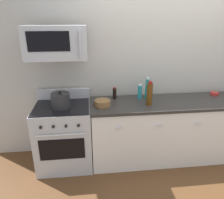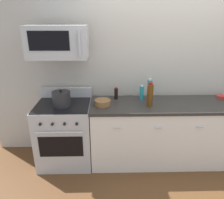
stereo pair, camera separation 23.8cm
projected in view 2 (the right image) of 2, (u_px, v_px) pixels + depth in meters
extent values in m
plane|color=brown|center=(167.00, 158.00, 3.27)|extent=(6.49, 6.49, 0.00)
cube|color=#B7B2A8|center=(168.00, 67.00, 3.16)|extent=(5.41, 0.10, 2.70)
cube|color=silver|center=(170.00, 133.00, 3.11)|extent=(2.29, 0.62, 0.88)
cube|color=#2D2B28|center=(173.00, 105.00, 2.94)|extent=(2.32, 0.65, 0.04)
cube|color=black|center=(173.00, 168.00, 2.99)|extent=(2.29, 0.02, 0.10)
cylinder|color=silver|center=(117.00, 128.00, 2.69)|extent=(0.10, 0.02, 0.02)
cylinder|color=silver|center=(159.00, 127.00, 2.70)|extent=(0.10, 0.02, 0.02)
cylinder|color=silver|center=(200.00, 127.00, 2.71)|extent=(0.10, 0.02, 0.02)
cube|color=#B7BABF|center=(65.00, 134.00, 3.07)|extent=(0.76, 0.64, 0.91)
cube|color=black|center=(61.00, 147.00, 2.77)|extent=(0.58, 0.01, 0.30)
cylinder|color=#B7BABF|center=(59.00, 133.00, 2.66)|extent=(0.61, 0.02, 0.02)
cube|color=#B7BABF|center=(66.00, 93.00, 3.15)|extent=(0.76, 0.06, 0.16)
cube|color=black|center=(63.00, 105.00, 2.90)|extent=(0.73, 0.61, 0.01)
cylinder|color=black|center=(40.00, 124.00, 2.63)|extent=(0.04, 0.02, 0.04)
cylinder|color=black|center=(52.00, 124.00, 2.64)|extent=(0.04, 0.02, 0.04)
cylinder|color=black|center=(65.00, 124.00, 2.64)|extent=(0.04, 0.02, 0.04)
cylinder|color=black|center=(77.00, 124.00, 2.64)|extent=(0.04, 0.02, 0.04)
cube|color=#B7BABF|center=(58.00, 42.00, 2.65)|extent=(0.74, 0.40, 0.40)
cube|color=black|center=(49.00, 41.00, 2.44)|extent=(0.48, 0.01, 0.22)
cube|color=#B7BABF|center=(80.00, 44.00, 2.45)|extent=(0.02, 0.04, 0.30)
cylinder|color=teal|center=(142.00, 93.00, 3.04)|extent=(0.06, 0.06, 0.20)
cylinder|color=white|center=(142.00, 86.00, 3.00)|extent=(0.04, 0.04, 0.02)
cylinder|color=black|center=(116.00, 94.00, 3.07)|extent=(0.05, 0.05, 0.16)
cylinder|color=maroon|center=(116.00, 88.00, 3.04)|extent=(0.03, 0.03, 0.02)
cylinder|color=#197F7A|center=(149.00, 90.00, 3.00)|extent=(0.06, 0.06, 0.30)
cylinder|color=beige|center=(150.00, 79.00, 2.94)|extent=(0.04, 0.04, 0.03)
cylinder|color=#59330F|center=(150.00, 96.00, 2.79)|extent=(0.08, 0.08, 0.30)
cylinder|color=maroon|center=(151.00, 84.00, 2.73)|extent=(0.05, 0.05, 0.03)
cylinder|color=brown|center=(102.00, 103.00, 2.86)|extent=(0.22, 0.22, 0.08)
torus|color=brown|center=(102.00, 100.00, 2.85)|extent=(0.22, 0.22, 0.01)
cylinder|color=brown|center=(103.00, 105.00, 2.87)|extent=(0.12, 0.12, 0.01)
cylinder|color=#B72D28|center=(221.00, 97.00, 3.12)|extent=(0.12, 0.12, 0.04)
torus|color=#B72D28|center=(221.00, 96.00, 3.11)|extent=(0.12, 0.12, 0.01)
cylinder|color=#B72D28|center=(221.00, 98.00, 3.13)|extent=(0.07, 0.07, 0.01)
cylinder|color=#262628|center=(61.00, 99.00, 2.82)|extent=(0.24, 0.24, 0.20)
sphere|color=black|center=(61.00, 91.00, 2.78)|extent=(0.04, 0.04, 0.04)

